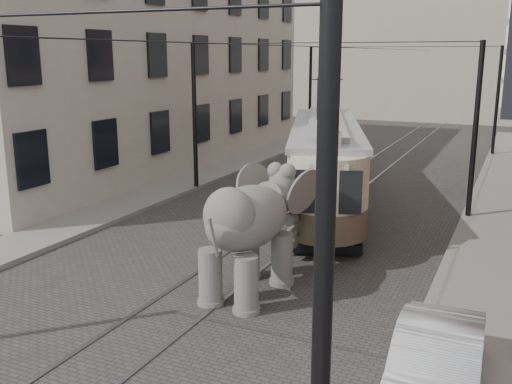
% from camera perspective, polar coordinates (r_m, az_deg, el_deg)
% --- Properties ---
extents(ground, '(120.00, 120.00, 0.00)m').
position_cam_1_polar(ground, '(16.93, 0.20, -5.79)').
color(ground, '#3A3836').
extents(tram_rails, '(1.54, 80.00, 0.02)m').
position_cam_1_polar(tram_rails, '(16.93, 0.20, -5.75)').
color(tram_rails, slate).
rests_on(tram_rails, ground).
extents(sidewalk_right, '(2.00, 60.00, 0.15)m').
position_cam_1_polar(sidewalk_right, '(15.56, 20.95, -8.20)').
color(sidewalk_right, slate).
rests_on(sidewalk_right, ground).
extents(sidewalk_left, '(2.00, 60.00, 0.15)m').
position_cam_1_polar(sidewalk_left, '(20.36, -16.69, -2.82)').
color(sidewalk_left, slate).
rests_on(sidewalk_left, ground).
extents(stucco_building, '(7.00, 24.00, 10.00)m').
position_cam_1_polar(stucco_building, '(30.23, -11.18, 12.10)').
color(stucco_building, gray).
rests_on(stucco_building, ground).
extents(distant_block, '(28.00, 10.00, 14.00)m').
position_cam_1_polar(distant_block, '(54.96, 18.42, 14.26)').
color(distant_block, gray).
rests_on(distant_block, ground).
extents(catenary, '(11.00, 30.20, 6.00)m').
position_cam_1_polar(catenary, '(20.86, 5.46, 6.28)').
color(catenary, black).
rests_on(catenary, ground).
extents(tram, '(6.16, 12.02, 4.71)m').
position_cam_1_polar(tram, '(21.69, 6.82, 4.80)').
color(tram, beige).
rests_on(tram, ground).
extents(elephant, '(2.84, 4.85, 2.89)m').
position_cam_1_polar(elephant, '(13.57, -0.84, -4.27)').
color(elephant, '#62605B').
rests_on(elephant, ground).
extents(parked_car, '(1.52, 3.96, 1.29)m').
position_cam_1_polar(parked_car, '(10.17, 17.20, -16.21)').
color(parked_car, '#A2A1A6').
rests_on(parked_car, ground).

